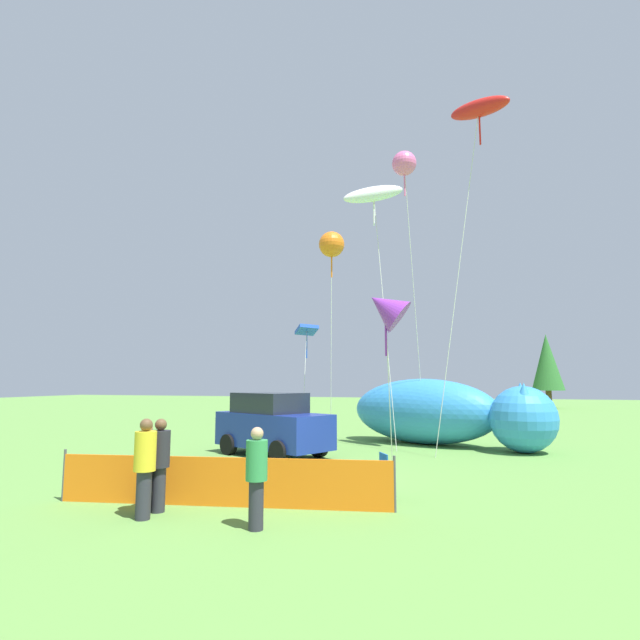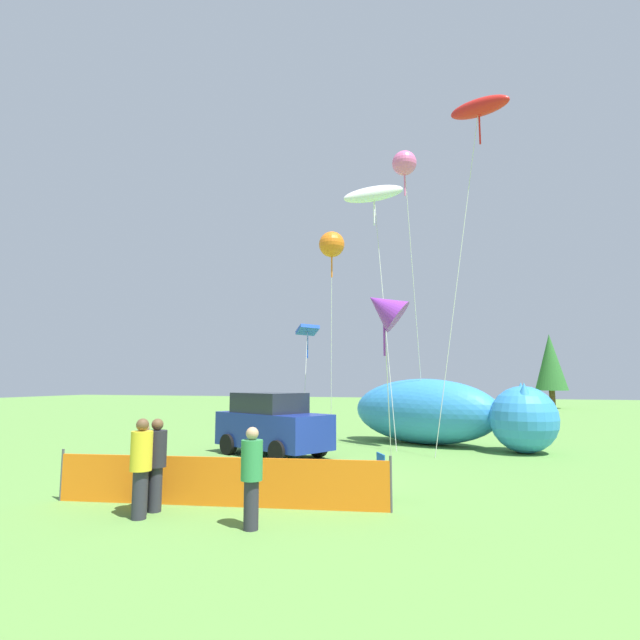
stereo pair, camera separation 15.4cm
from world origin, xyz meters
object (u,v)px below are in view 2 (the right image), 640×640
at_px(spectator_in_blue_shirt, 156,460).
at_px(kite_orange_flower, 332,245).
at_px(inflatable_cat, 442,414).
at_px(kite_blue_box, 307,331).
at_px(parked_car, 272,424).
at_px(spectator_in_black_shirt, 142,463).
at_px(spectator_in_white_shirt, 252,473).
at_px(spectator_in_grey_shirt, 141,464).
at_px(kite_purple_delta, 384,308).
at_px(kite_pink_octopus, 404,164).
at_px(folding_chair, 375,472).
at_px(kite_red_lizard, 479,109).
at_px(kite_white_ghost, 374,195).

xyz_separation_m(spectator_in_blue_shirt, kite_orange_flower, (0.74, 9.85, 6.73)).
bearing_deg(inflatable_cat, kite_blue_box, -174.35).
height_order(parked_car, spectator_in_black_shirt, parked_car).
distance_m(parked_car, spectator_in_white_shirt, 8.12).
bearing_deg(parked_car, spectator_in_grey_shirt, -57.89).
bearing_deg(kite_purple_delta, spectator_in_grey_shirt, -124.10).
relative_size(spectator_in_white_shirt, spectator_in_black_shirt, 1.00).
xyz_separation_m(spectator_in_white_shirt, kite_blue_box, (-3.58, 13.83, 3.77)).
bearing_deg(kite_pink_octopus, parked_car, -144.29).
height_order(inflatable_cat, spectator_in_black_shirt, inflatable_cat).
height_order(inflatable_cat, kite_purple_delta, kite_purple_delta).
bearing_deg(kite_blue_box, kite_pink_octopus, -33.01).
bearing_deg(spectator_in_black_shirt, folding_chair, 34.60).
height_order(spectator_in_grey_shirt, kite_red_lizard, kite_red_lizard).
bearing_deg(spectator_in_black_shirt, spectator_in_grey_shirt, -57.47).
relative_size(folding_chair, kite_red_lizard, 0.07).
xyz_separation_m(inflatable_cat, kite_red_lizard, (1.67, -2.87, 10.44)).
bearing_deg(kite_white_ghost, kite_blue_box, 145.53).
bearing_deg(kite_orange_flower, kite_blue_box, 121.51).
bearing_deg(inflatable_cat, kite_white_ghost, -143.89).
distance_m(spectator_in_blue_shirt, kite_white_ghost, 14.22).
height_order(parked_car, spectator_in_white_shirt, parked_car).
xyz_separation_m(inflatable_cat, spectator_in_grey_shirt, (-4.60, -11.85, -0.20)).
xyz_separation_m(folding_chair, inflatable_cat, (0.92, 8.93, 0.65)).
xyz_separation_m(spectator_in_white_shirt, kite_purple_delta, (1.38, 5.25, 3.46)).
height_order(spectator_in_white_shirt, kite_pink_octopus, kite_pink_octopus).
bearing_deg(kite_white_ghost, spectator_in_white_shirt, -90.23).
bearing_deg(kite_purple_delta, folding_chair, -86.79).
distance_m(parked_car, kite_pink_octopus, 10.94).
distance_m(spectator_in_black_shirt, kite_pink_octopus, 14.69).
height_order(spectator_in_white_shirt, kite_orange_flower, kite_orange_flower).
relative_size(kite_pink_octopus, kite_orange_flower, 1.37).
bearing_deg(inflatable_cat, spectator_in_white_shirt, -77.86).
relative_size(parked_car, kite_pink_octopus, 0.39).
distance_m(spectator_in_white_shirt, kite_purple_delta, 6.44).
distance_m(spectator_in_white_shirt, spectator_in_grey_shirt, 2.16).
bearing_deg(kite_orange_flower, spectator_in_grey_shirt, -93.85).
height_order(folding_chair, kite_red_lizard, kite_red_lizard).
height_order(inflatable_cat, spectator_in_grey_shirt, inflatable_cat).
bearing_deg(kite_pink_octopus, kite_orange_flower, -175.26).
height_order(spectator_in_grey_shirt, kite_blue_box, kite_blue_box).
bearing_deg(parked_car, folding_chair, -20.08).
xyz_separation_m(spectator_in_black_shirt, kite_orange_flower, (0.87, 10.09, 6.76)).
distance_m(spectator_in_grey_shirt, kite_purple_delta, 7.18).
bearing_deg(spectator_in_white_shirt, kite_purple_delta, 75.24).
bearing_deg(kite_blue_box, spectator_in_white_shirt, -75.47).
xyz_separation_m(spectator_in_black_shirt, kite_pink_octopus, (3.71, 10.32, 9.77)).
relative_size(folding_chair, inflatable_cat, 0.11).
bearing_deg(spectator_in_grey_shirt, kite_pink_octopus, 71.53).
bearing_deg(spectator_in_grey_shirt, kite_orange_flower, 86.15).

